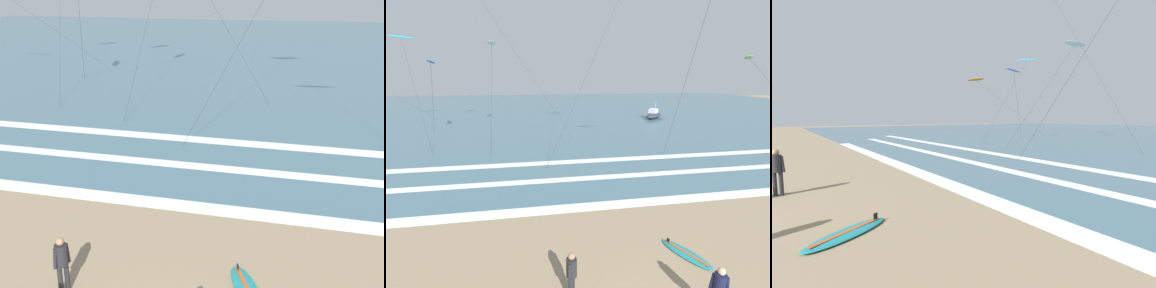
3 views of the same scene
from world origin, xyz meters
The scene contains 12 objects.
ocean_surface centered at (0.00, 53.30, 0.01)m, with size 140.00×90.00×0.01m, color #476B7A.
wave_foam_shoreline centered at (-1.55, 8.70, 0.01)m, with size 37.36×0.90×0.01m, color white.
wave_foam_mid_break centered at (0.99, 12.56, 0.01)m, with size 50.94×0.76×0.01m, color white.
wave_foam_outer_break centered at (-1.80, 16.15, 0.01)m, with size 53.78×0.95×0.01m, color white.
surfer_left_far centered at (-2.48, 3.19, 0.96)m, with size 0.32×0.49×1.60m.
surfer_left_near centered at (1.41, 1.91, 0.96)m, with size 0.47×0.37×1.60m.
surfboard_foreground_flat centered at (2.09, 4.43, 0.05)m, with size 1.44×2.16×0.25m.
kite_lime_high_left centered at (19.58, 22.34, 8.52)m, with size 2.94×11.33×8.79m.
kite_blue_high_right centered at (-13.25, 25.66, 7.97)m, with size 2.76×5.35×8.22m.
kite_cyan_mid_center centered at (-19.63, 35.22, 11.41)m, with size 8.82×16.71×11.73m.
kite_white_far_left centered at (-7.75, 28.93, 10.19)m, with size 1.19×12.27×10.48m.
offshore_boat centered at (15.82, 35.97, 0.55)m, with size 4.84×4.91×2.70m.
Camera 2 is at (-3.39, -3.21, 6.56)m, focal length 24.20 mm.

